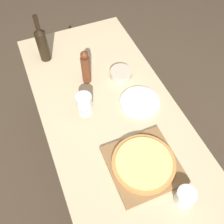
{
  "coord_description": "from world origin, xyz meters",
  "views": [
    {
      "loc": [
        -0.32,
        -0.73,
        1.97
      ],
      "look_at": [
        -0.01,
        0.03,
        0.82
      ],
      "focal_mm": 42.0,
      "sensor_mm": 36.0,
      "label": 1
    }
  ],
  "objects_px": {
    "small_bowl": "(121,74)",
    "wine_bottle": "(42,43)",
    "pizza": "(144,163)",
    "wine_glass": "(84,101)",
    "pepper_mill": "(86,68)"
  },
  "relations": [
    {
      "from": "pizza",
      "to": "wine_bottle",
      "type": "distance_m",
      "value": 0.97
    },
    {
      "from": "pizza",
      "to": "wine_bottle",
      "type": "relative_size",
      "value": 0.97
    },
    {
      "from": "pizza",
      "to": "pepper_mill",
      "type": "bearing_deg",
      "value": 96.24
    },
    {
      "from": "pizza",
      "to": "wine_glass",
      "type": "relative_size",
      "value": 2.23
    },
    {
      "from": "small_bowl",
      "to": "pizza",
      "type": "bearing_deg",
      "value": -103.12
    },
    {
      "from": "wine_glass",
      "to": "small_bowl",
      "type": "distance_m",
      "value": 0.36
    },
    {
      "from": "pizza",
      "to": "wine_bottle",
      "type": "xyz_separation_m",
      "value": [
        -0.26,
        0.93,
        0.1
      ]
    },
    {
      "from": "pizza",
      "to": "small_bowl",
      "type": "bearing_deg",
      "value": 76.88
    },
    {
      "from": "wine_glass",
      "to": "small_bowl",
      "type": "bearing_deg",
      "value": 31.02
    },
    {
      "from": "wine_glass",
      "to": "small_bowl",
      "type": "height_order",
      "value": "wine_glass"
    },
    {
      "from": "wine_glass",
      "to": "pizza",
      "type": "bearing_deg",
      "value": -69.16
    },
    {
      "from": "wine_bottle",
      "to": "pepper_mill",
      "type": "relative_size",
      "value": 1.39
    },
    {
      "from": "wine_bottle",
      "to": "pepper_mill",
      "type": "height_order",
      "value": "wine_bottle"
    },
    {
      "from": "wine_glass",
      "to": "small_bowl",
      "type": "relative_size",
      "value": 1.04
    },
    {
      "from": "small_bowl",
      "to": "wine_bottle",
      "type": "bearing_deg",
      "value": 139.39
    }
  ]
}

